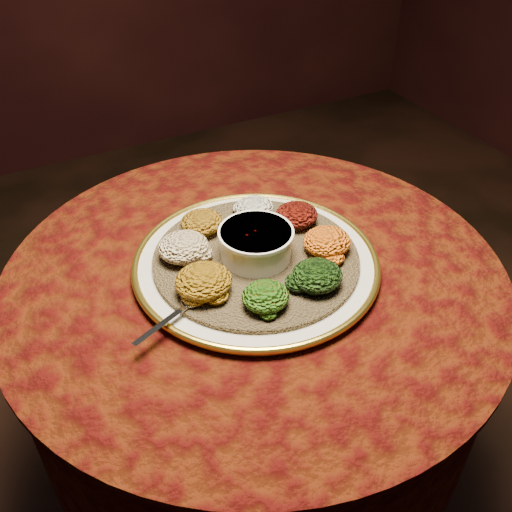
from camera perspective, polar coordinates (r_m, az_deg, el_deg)
name	(u,v)px	position (r m, az deg, el deg)	size (l,w,h in m)	color
table	(254,335)	(1.21, -0.16, -7.86)	(0.96, 0.96, 0.73)	black
platter	(256,263)	(1.09, -0.01, -0.67)	(0.47, 0.47, 0.02)	beige
injera	(256,258)	(1.08, -0.01, -0.22)	(0.39, 0.39, 0.01)	olive
stew_bowl	(256,242)	(1.05, -0.01, 1.43)	(0.14, 0.14, 0.06)	white
spoon	(190,303)	(0.97, -6.63, -4.69)	(0.15, 0.08, 0.01)	silver
portion_ayib	(254,208)	(1.17, -0.18, 4.83)	(0.08, 0.08, 0.04)	white
portion_kitfo	(296,215)	(1.15, 4.07, 4.13)	(0.09, 0.08, 0.04)	black
portion_tikil	(327,242)	(1.08, 7.10, 1.45)	(0.09, 0.09, 0.04)	#C07A10
portion_gomen	(317,275)	(1.00, 6.12, -1.95)	(0.09, 0.09, 0.04)	black
portion_mixveg	(266,296)	(0.96, 0.97, -4.06)	(0.08, 0.08, 0.04)	#8F2909
portion_kik	(204,281)	(0.99, -5.27, -2.53)	(0.10, 0.10, 0.05)	#995E0D
portion_timatim	(183,247)	(1.07, -7.27, 0.89)	(0.10, 0.09, 0.05)	maroon
portion_shiro	(202,222)	(1.13, -5.44, 3.37)	(0.09, 0.08, 0.04)	#8C5611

